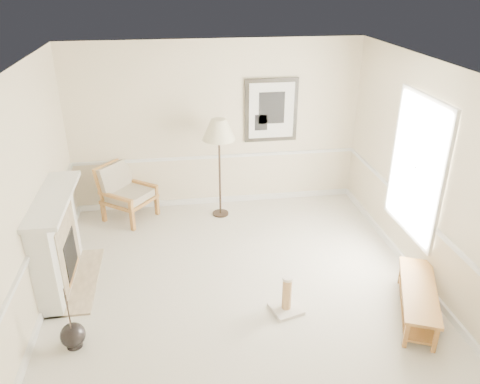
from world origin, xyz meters
The scene contains 8 objects.
ground centered at (0.00, 0.00, 0.00)m, with size 5.50×5.50×0.00m, color silver.
room centered at (0.14, 0.08, 1.87)m, with size 5.04×5.54×2.92m.
fireplace centered at (-2.34, 0.60, 0.64)m, with size 0.64×1.64×1.31m.
floor_vase centered at (-2.00, -0.67, 0.15)m, with size 0.28×0.28×0.82m.
armchair centered at (-1.63, 2.42, 0.52)m, with size 1.05×1.04×0.96m.
floor_lamp centered at (-0.01, 2.25, 1.50)m, with size 0.67×0.67×1.72m.
bench centered at (2.10, -0.72, 0.26)m, with size 0.91×1.41×0.39m.
scratching_post centered at (0.53, -0.42, 0.16)m, with size 0.44×0.44×0.51m.
Camera 1 is at (-0.73, -4.96, 3.89)m, focal length 35.00 mm.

